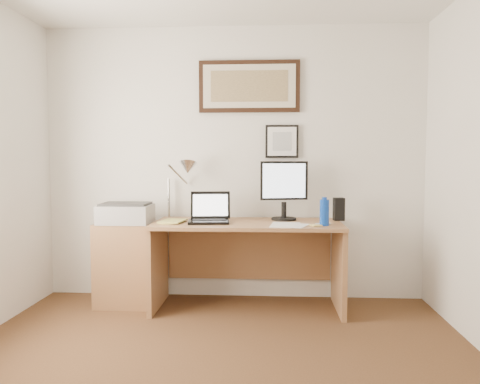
# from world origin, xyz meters

# --- Properties ---
(wall_back) EXTENTS (3.50, 0.02, 2.50)m
(wall_back) POSITION_xyz_m (0.00, 2.00, 1.25)
(wall_back) COLOR white
(wall_back) RESTS_ON ground
(side_cabinet) EXTENTS (0.50, 0.40, 0.73)m
(side_cabinet) POSITION_xyz_m (-0.92, 1.68, 0.36)
(side_cabinet) COLOR #8E613B
(side_cabinet) RESTS_ON floor
(water_bottle) EXTENTS (0.07, 0.07, 0.21)m
(water_bottle) POSITION_xyz_m (0.78, 1.46, 0.86)
(water_bottle) COLOR #0D3AAD
(water_bottle) RESTS_ON desk
(bottle_cap) EXTENTS (0.04, 0.04, 0.02)m
(bottle_cap) POSITION_xyz_m (0.78, 1.46, 0.97)
(bottle_cap) COLOR #0D3AAD
(bottle_cap) RESTS_ON water_bottle
(speaker) EXTENTS (0.10, 0.09, 0.20)m
(speaker) POSITION_xyz_m (0.95, 1.79, 0.85)
(speaker) COLOR black
(speaker) RESTS_ON desk
(paper_sheet_a) EXTENTS (0.27, 0.35, 0.00)m
(paper_sheet_a) POSITION_xyz_m (0.47, 1.48, 0.75)
(paper_sheet_a) COLOR white
(paper_sheet_a) RESTS_ON desk
(paper_sheet_b) EXTENTS (0.27, 0.32, 0.00)m
(paper_sheet_b) POSITION_xyz_m (0.54, 1.43, 0.75)
(paper_sheet_b) COLOR white
(paper_sheet_b) RESTS_ON desk
(sticky_pad) EXTENTS (0.11, 0.11, 0.01)m
(sticky_pad) POSITION_xyz_m (0.71, 1.43, 0.76)
(sticky_pad) COLOR #EBD16F
(sticky_pad) RESTS_ON desk
(marker_pen) EXTENTS (0.14, 0.06, 0.02)m
(marker_pen) POSITION_xyz_m (0.77, 1.50, 0.76)
(marker_pen) COLOR silver
(marker_pen) RESTS_ON desk
(book) EXTENTS (0.22, 0.28, 0.02)m
(book) POSITION_xyz_m (-0.58, 1.58, 0.76)
(book) COLOR #C0BB5A
(book) RESTS_ON desk
(desk) EXTENTS (1.60, 0.70, 0.75)m
(desk) POSITION_xyz_m (0.15, 1.72, 0.51)
(desk) COLOR #8E613B
(desk) RESTS_ON floor
(laptop) EXTENTS (0.37, 0.33, 0.26)m
(laptop) POSITION_xyz_m (-0.17, 1.60, 0.81)
(laptop) COLOR black
(laptop) RESTS_ON desk
(lcd_monitor) EXTENTS (0.42, 0.22, 0.52)m
(lcd_monitor) POSITION_xyz_m (0.47, 1.78, 1.04)
(lcd_monitor) COLOR black
(lcd_monitor) RESTS_ON desk
(printer) EXTENTS (0.44, 0.34, 0.18)m
(printer) POSITION_xyz_m (-0.91, 1.65, 0.82)
(printer) COLOR #A5A5A7
(printer) RESTS_ON side_cabinet
(desk_lamp) EXTENTS (0.29, 0.27, 0.53)m
(desk_lamp) POSITION_xyz_m (-0.41, 1.81, 1.19)
(desk_lamp) COLOR silver
(desk_lamp) RESTS_ON desk
(picture_large) EXTENTS (0.92, 0.04, 0.47)m
(picture_large) POSITION_xyz_m (0.15, 1.97, 1.95)
(picture_large) COLOR black
(picture_large) RESTS_ON wall_back
(picture_small) EXTENTS (0.30, 0.03, 0.30)m
(picture_small) POSITION_xyz_m (0.45, 1.97, 1.45)
(picture_small) COLOR black
(picture_small) RESTS_ON wall_back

